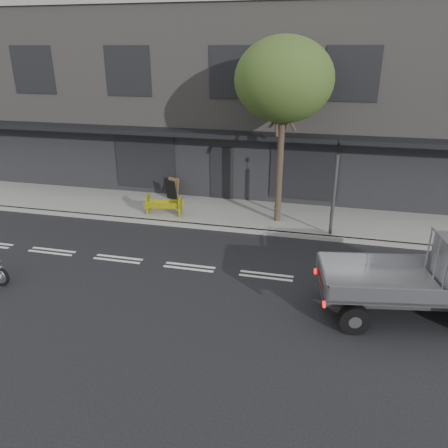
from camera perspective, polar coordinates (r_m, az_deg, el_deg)
ground at (r=13.62m, az=-4.56°, el=-5.64°), size 80.00×80.00×0.00m
sidewalk at (r=17.73m, az=0.06°, el=1.46°), size 32.00×3.20×0.15m
kerb at (r=16.28m, az=-1.25°, el=-0.47°), size 32.00×0.20×0.15m
building_main at (r=23.17m, az=4.01°, el=16.31°), size 26.00×10.00×8.00m
street_tree at (r=15.75m, az=7.83°, el=18.10°), size 3.40×3.40×6.74m
traffic_light_pole at (r=15.51m, az=14.17°, el=3.88°), size 0.12×0.12×3.50m
construction_barrier at (r=17.20m, az=-8.07°, el=2.27°), size 1.50×0.76×0.80m
sandwich_board at (r=19.04m, az=-6.95°, el=4.46°), size 0.67×0.56×0.91m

